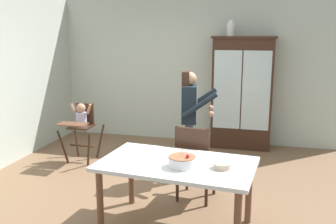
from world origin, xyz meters
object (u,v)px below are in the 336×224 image
object	(u,v)px
china_cabinet	(242,93)
adult_person	(190,112)
ceramic_vase	(230,29)
dining_table	(177,170)
birthday_cake	(182,161)
dining_chair_far_side	(194,158)
high_chair_with_toddler	(81,122)
serving_bowl	(222,166)

from	to	relation	value
china_cabinet	adult_person	distance (m)	1.77
ceramic_vase	adult_person	distance (m)	2.05
dining_table	birthday_cake	size ratio (longest dim) A/B	5.97
dining_chair_far_side	china_cabinet	bearing A→B (deg)	-92.41
ceramic_vase	high_chair_with_toddler	distance (m)	2.98
birthday_cake	ceramic_vase	bearing A→B (deg)	87.11
adult_person	birthday_cake	bearing A→B (deg)	179.91
high_chair_with_toddler	adult_person	distance (m)	1.86
china_cabinet	serving_bowl	bearing A→B (deg)	-90.18
dining_chair_far_side	dining_table	bearing A→B (deg)	92.18
high_chair_with_toddler	china_cabinet	bearing A→B (deg)	29.28
adult_person	dining_chair_far_side	size ratio (longest dim) A/B	1.59
dining_table	china_cabinet	bearing A→B (deg)	81.12
adult_person	dining_chair_far_side	xyz separation A→B (m)	(0.20, -0.76, -0.41)
ceramic_vase	dining_chair_far_side	bearing A→B (deg)	-94.22
china_cabinet	birthday_cake	xyz separation A→B (m)	(-0.40, -3.20, -0.21)
dining_table	serving_bowl	distance (m)	0.49
dining_table	birthday_cake	distance (m)	0.20
adult_person	dining_table	bearing A→B (deg)	177.39
dining_table	dining_chair_far_side	bearing A→B (deg)	84.71
high_chair_with_toddler	serving_bowl	distance (m)	3.01
dining_table	serving_bowl	world-z (taller)	serving_bowl
china_cabinet	serving_bowl	size ratio (longest dim) A/B	11.05
birthday_cake	serving_bowl	size ratio (longest dim) A/B	1.56
birthday_cake	dining_chair_far_side	xyz separation A→B (m)	(-0.02, 0.79, -0.24)
serving_bowl	ceramic_vase	bearing A→B (deg)	94.20
birthday_cake	serving_bowl	xyz separation A→B (m)	(0.39, 0.05, -0.03)
ceramic_vase	dining_chair_far_side	xyz separation A→B (m)	(-0.18, -2.41, -1.55)
ceramic_vase	dining_table	distance (m)	3.43
ceramic_vase	dining_chair_far_side	distance (m)	2.88
china_cabinet	serving_bowl	xyz separation A→B (m)	(-0.01, -3.15, -0.23)
high_chair_with_toddler	dining_table	world-z (taller)	high_chair_with_toddler
ceramic_vase	dining_table	xyz separation A→B (m)	(-0.24, -3.09, -1.46)
ceramic_vase	serving_bowl	bearing A→B (deg)	-85.80
high_chair_with_toddler	dining_table	xyz separation A→B (m)	(1.96, -1.70, -0.00)
adult_person	birthday_cake	distance (m)	1.57
ceramic_vase	dining_chair_far_side	world-z (taller)	ceramic_vase
adult_person	ceramic_vase	bearing A→B (deg)	-21.16
high_chair_with_toddler	serving_bowl	size ratio (longest dim) A/B	5.28
ceramic_vase	adult_person	world-z (taller)	ceramic_vase
adult_person	serving_bowl	size ratio (longest dim) A/B	8.50
high_chair_with_toddler	adult_person	world-z (taller)	adult_person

